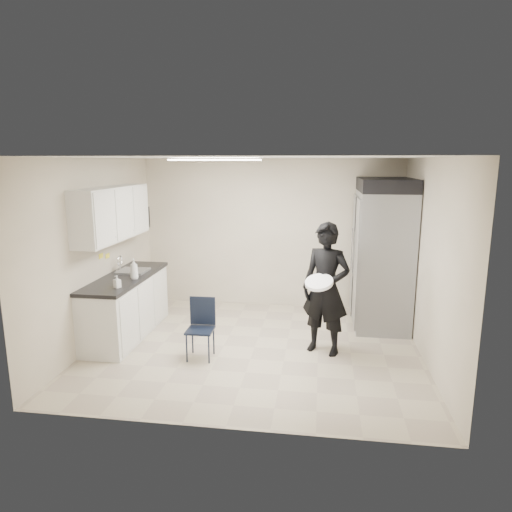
% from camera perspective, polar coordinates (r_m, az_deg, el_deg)
% --- Properties ---
extents(floor, '(4.50, 4.50, 0.00)m').
position_cam_1_polar(floor, '(6.50, -0.16, -11.34)').
color(floor, '#B0A38A').
rests_on(floor, ground).
extents(ceiling, '(4.50, 4.50, 0.00)m').
position_cam_1_polar(ceiling, '(5.98, -0.18, 12.22)').
color(ceiling, silver).
rests_on(ceiling, back_wall).
extents(back_wall, '(4.50, 0.00, 4.50)m').
position_cam_1_polar(back_wall, '(8.06, 1.89, 2.84)').
color(back_wall, beige).
rests_on(back_wall, floor).
extents(left_wall, '(0.00, 4.00, 4.00)m').
position_cam_1_polar(left_wall, '(6.80, -19.27, 0.50)').
color(left_wall, beige).
rests_on(left_wall, floor).
extents(right_wall, '(0.00, 4.00, 4.00)m').
position_cam_1_polar(right_wall, '(6.20, 20.86, -0.66)').
color(right_wall, beige).
rests_on(right_wall, floor).
extents(ceiling_panel, '(1.20, 0.60, 0.02)m').
position_cam_1_polar(ceiling_panel, '(6.48, -5.02, 11.88)').
color(ceiling_panel, white).
rests_on(ceiling_panel, ceiling).
extents(lower_counter, '(0.60, 1.90, 0.86)m').
position_cam_1_polar(lower_counter, '(7.06, -15.87, -6.19)').
color(lower_counter, silver).
rests_on(lower_counter, floor).
extents(countertop, '(0.64, 1.95, 0.05)m').
position_cam_1_polar(countertop, '(6.94, -16.08, -2.61)').
color(countertop, black).
rests_on(countertop, lower_counter).
extents(sink, '(0.42, 0.40, 0.14)m').
position_cam_1_polar(sink, '(7.15, -15.12, -2.24)').
color(sink, gray).
rests_on(sink, countertop).
extents(faucet, '(0.02, 0.02, 0.24)m').
position_cam_1_polar(faucet, '(7.20, -16.65, -1.01)').
color(faucet, silver).
rests_on(faucet, countertop).
extents(upper_cabinets, '(0.35, 1.80, 0.75)m').
position_cam_1_polar(upper_cabinets, '(6.83, -17.49, 5.11)').
color(upper_cabinets, silver).
rests_on(upper_cabinets, left_wall).
extents(towel_dispenser, '(0.22, 0.30, 0.35)m').
position_cam_1_polar(towel_dispenser, '(7.92, -14.26, 4.65)').
color(towel_dispenser, black).
rests_on(towel_dispenser, left_wall).
extents(notice_sticker_left, '(0.00, 0.12, 0.07)m').
position_cam_1_polar(notice_sticker_left, '(6.90, -18.80, 0.01)').
color(notice_sticker_left, yellow).
rests_on(notice_sticker_left, left_wall).
extents(notice_sticker_right, '(0.00, 0.12, 0.07)m').
position_cam_1_polar(notice_sticker_right, '(7.09, -18.06, 0.02)').
color(notice_sticker_right, yellow).
rests_on(notice_sticker_right, left_wall).
extents(commercial_fridge, '(0.80, 1.35, 2.10)m').
position_cam_1_polar(commercial_fridge, '(7.41, 15.45, -0.36)').
color(commercial_fridge, gray).
rests_on(commercial_fridge, floor).
extents(fridge_compressor, '(0.80, 1.35, 0.20)m').
position_cam_1_polar(fridge_compressor, '(7.26, 15.95, 8.55)').
color(fridge_compressor, black).
rests_on(fridge_compressor, commercial_fridge).
extents(folding_chair, '(0.35, 0.35, 0.77)m').
position_cam_1_polar(folding_chair, '(6.08, -7.00, -9.20)').
color(folding_chair, black).
rests_on(folding_chair, floor).
extents(man_tuxedo, '(0.77, 0.64, 1.78)m').
position_cam_1_polar(man_tuxedo, '(6.14, 8.71, -4.08)').
color(man_tuxedo, black).
rests_on(man_tuxedo, floor).
extents(bucket_lid, '(0.47, 0.47, 0.05)m').
position_cam_1_polar(bucket_lid, '(5.88, 7.88, -3.28)').
color(bucket_lid, white).
rests_on(bucket_lid, man_tuxedo).
extents(soap_bottle_a, '(0.15, 0.15, 0.29)m').
position_cam_1_polar(soap_bottle_a, '(6.69, -15.01, -1.56)').
color(soap_bottle_a, silver).
rests_on(soap_bottle_a, countertop).
extents(soap_bottle_b, '(0.10, 0.10, 0.17)m').
position_cam_1_polar(soap_bottle_b, '(6.31, -16.98, -3.08)').
color(soap_bottle_b, '#9E9FA9').
rests_on(soap_bottle_b, countertop).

